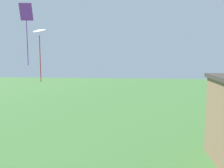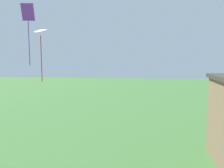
# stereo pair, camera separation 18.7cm
# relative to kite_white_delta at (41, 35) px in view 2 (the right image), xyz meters

# --- Properties ---
(kite_white_delta) EXTENTS (1.01, 1.00, 3.08)m
(kite_white_delta) POSITION_rel_kite_white_delta_xyz_m (0.00, 0.00, 0.00)
(kite_white_delta) COLOR white
(kite_purple_streamer) EXTENTS (0.86, 0.52, 3.95)m
(kite_purple_streamer) POSITION_rel_kite_white_delta_xyz_m (-1.55, 1.86, 1.03)
(kite_purple_streamer) COLOR purple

